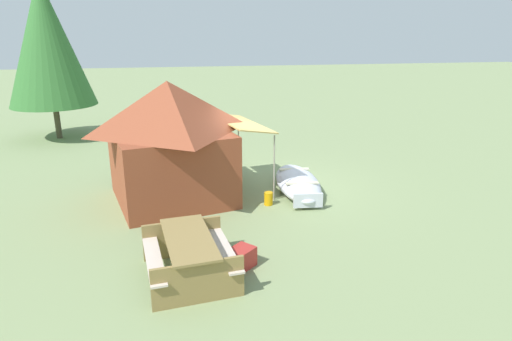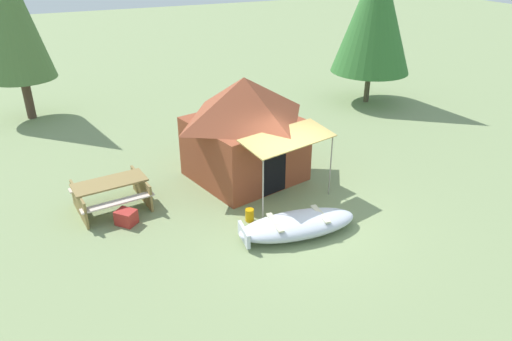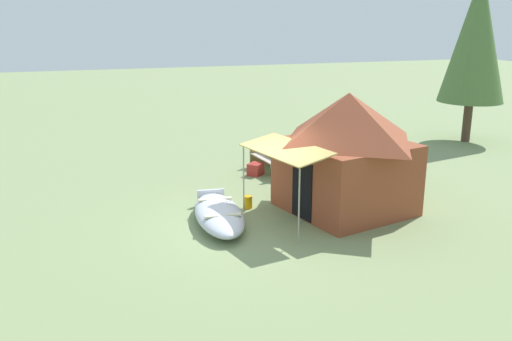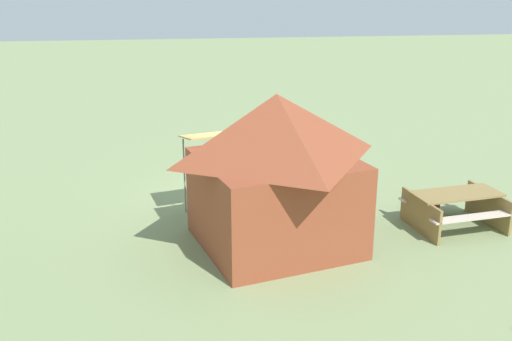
{
  "view_description": "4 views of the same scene",
  "coord_description": "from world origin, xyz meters",
  "px_view_note": "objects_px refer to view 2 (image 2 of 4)",
  "views": [
    {
      "loc": [
        -11.14,
        2.46,
        4.18
      ],
      "look_at": [
        -0.6,
        0.47,
        0.7
      ],
      "focal_mm": 31.03,
      "sensor_mm": 36.0,
      "label": 1
    },
    {
      "loc": [
        -5.25,
        -9.07,
        6.42
      ],
      "look_at": [
        -0.89,
        0.61,
        1.18
      ],
      "focal_mm": 33.64,
      "sensor_mm": 36.0,
      "label": 2
    },
    {
      "loc": [
        11.53,
        -3.63,
        4.81
      ],
      "look_at": [
        -0.92,
        0.4,
        1.07
      ],
      "focal_mm": 38.61,
      "sensor_mm": 36.0,
      "label": 3
    },
    {
      "loc": [
        1.58,
        12.94,
        4.95
      ],
      "look_at": [
        -0.26,
        0.79,
        0.95
      ],
      "focal_mm": 41.16,
      "sensor_mm": 36.0,
      "label": 4
    }
  ],
  "objects_px": {
    "picnic_table": "(111,191)",
    "pine_tree_back_left": "(9,11)",
    "pine_tree_back_right": "(375,12)",
    "canvas_cabin_tent": "(245,127)",
    "fuel_can": "(250,215)",
    "cooler_box": "(126,217)",
    "beached_rowboat": "(297,225)"
  },
  "relations": [
    {
      "from": "pine_tree_back_left",
      "to": "picnic_table",
      "type": "bearing_deg",
      "value": -78.2
    },
    {
      "from": "canvas_cabin_tent",
      "to": "pine_tree_back_left",
      "type": "height_order",
      "value": "pine_tree_back_left"
    },
    {
      "from": "picnic_table",
      "to": "pine_tree_back_left",
      "type": "distance_m",
      "value": 9.18
    },
    {
      "from": "cooler_box",
      "to": "pine_tree_back_right",
      "type": "bearing_deg",
      "value": 26.53
    },
    {
      "from": "canvas_cabin_tent",
      "to": "fuel_can",
      "type": "bearing_deg",
      "value": -110.46
    },
    {
      "from": "cooler_box",
      "to": "fuel_can",
      "type": "relative_size",
      "value": 1.44
    },
    {
      "from": "picnic_table",
      "to": "pine_tree_back_right",
      "type": "relative_size",
      "value": 0.33
    },
    {
      "from": "beached_rowboat",
      "to": "pine_tree_back_right",
      "type": "distance_m",
      "value": 11.28
    },
    {
      "from": "cooler_box",
      "to": "canvas_cabin_tent",
      "type": "bearing_deg",
      "value": 17.75
    },
    {
      "from": "canvas_cabin_tent",
      "to": "picnic_table",
      "type": "height_order",
      "value": "canvas_cabin_tent"
    },
    {
      "from": "beached_rowboat",
      "to": "canvas_cabin_tent",
      "type": "xyz_separation_m",
      "value": [
        0.05,
        3.27,
        1.31
      ]
    },
    {
      "from": "pine_tree_back_right",
      "to": "beached_rowboat",
      "type": "bearing_deg",
      "value": -134.5
    },
    {
      "from": "beached_rowboat",
      "to": "picnic_table",
      "type": "relative_size",
      "value": 1.51
    },
    {
      "from": "beached_rowboat",
      "to": "fuel_can",
      "type": "height_order",
      "value": "beached_rowboat"
    },
    {
      "from": "canvas_cabin_tent",
      "to": "picnic_table",
      "type": "xyz_separation_m",
      "value": [
        -3.86,
        -0.24,
        -1.06
      ]
    },
    {
      "from": "fuel_can",
      "to": "pine_tree_back_right",
      "type": "relative_size",
      "value": 0.05
    },
    {
      "from": "canvas_cabin_tent",
      "to": "fuel_can",
      "type": "relative_size",
      "value": 13.42
    },
    {
      "from": "pine_tree_back_left",
      "to": "pine_tree_back_right",
      "type": "relative_size",
      "value": 1.07
    },
    {
      "from": "canvas_cabin_tent",
      "to": "pine_tree_back_right",
      "type": "xyz_separation_m",
      "value": [
        7.49,
        4.4,
        2.11
      ]
    },
    {
      "from": "picnic_table",
      "to": "fuel_can",
      "type": "bearing_deg",
      "value": -34.29
    },
    {
      "from": "picnic_table",
      "to": "pine_tree_back_right",
      "type": "height_order",
      "value": "pine_tree_back_right"
    },
    {
      "from": "picnic_table",
      "to": "pine_tree_back_right",
      "type": "distance_m",
      "value": 12.66
    },
    {
      "from": "canvas_cabin_tent",
      "to": "cooler_box",
      "type": "bearing_deg",
      "value": -162.25
    },
    {
      "from": "beached_rowboat",
      "to": "canvas_cabin_tent",
      "type": "bearing_deg",
      "value": 89.19
    },
    {
      "from": "cooler_box",
      "to": "fuel_can",
      "type": "distance_m",
      "value": 3.04
    },
    {
      "from": "pine_tree_back_right",
      "to": "picnic_table",
      "type": "bearing_deg",
      "value": -157.75
    },
    {
      "from": "picnic_table",
      "to": "cooler_box",
      "type": "bearing_deg",
      "value": -79.01
    },
    {
      "from": "picnic_table",
      "to": "cooler_box",
      "type": "xyz_separation_m",
      "value": [
        0.18,
        -0.93,
        -0.3
      ]
    },
    {
      "from": "picnic_table",
      "to": "cooler_box",
      "type": "height_order",
      "value": "picnic_table"
    },
    {
      "from": "pine_tree_back_right",
      "to": "pine_tree_back_left",
      "type": "bearing_deg",
      "value": 164.33
    },
    {
      "from": "pine_tree_back_left",
      "to": "canvas_cabin_tent",
      "type": "bearing_deg",
      "value": -55.25
    },
    {
      "from": "canvas_cabin_tent",
      "to": "fuel_can",
      "type": "distance_m",
      "value": 2.81
    }
  ]
}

